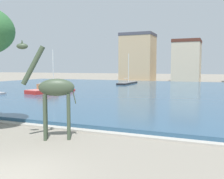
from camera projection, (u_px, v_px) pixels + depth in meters
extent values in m
plane|color=gray|center=(11.00, 175.00, 9.23)|extent=(300.00, 300.00, 0.00)
cube|color=#2D5170|center=(171.00, 91.00, 39.69)|extent=(87.66, 52.44, 0.35)
cube|color=#ADA89E|center=(94.00, 131.00, 15.32)|extent=(87.66, 0.50, 0.12)
cylinder|color=#3D4C38|center=(45.00, 118.00, 13.53)|extent=(0.18, 0.18, 2.44)
cylinder|color=#3D4C38|center=(46.00, 116.00, 13.99)|extent=(0.18, 0.18, 2.44)
cylinder|color=#3D4C38|center=(68.00, 117.00, 13.68)|extent=(0.18, 0.18, 2.44)
cylinder|color=#3D4C38|center=(69.00, 116.00, 14.14)|extent=(0.18, 0.18, 2.44)
ellipsoid|color=#3D4C38|center=(57.00, 87.00, 13.70)|extent=(1.99, 1.54, 0.93)
cylinder|color=#3D4C38|center=(33.00, 65.00, 13.46)|extent=(1.24, 0.86, 2.08)
ellipsoid|color=#3D4C38|center=(22.00, 46.00, 13.32)|extent=(0.65, 0.55, 0.31)
cone|color=#3D4C38|center=(22.00, 41.00, 13.22)|extent=(0.07, 0.07, 0.18)
cone|color=#3D4C38|center=(22.00, 42.00, 13.37)|extent=(0.07, 0.07, 0.18)
cylinder|color=#3D4C38|center=(74.00, 94.00, 13.84)|extent=(0.25, 0.18, 0.99)
cube|color=black|center=(127.00, 84.00, 55.16)|extent=(1.91, 8.41, 0.65)
ellipsoid|color=black|center=(133.00, 83.00, 58.82)|extent=(1.69, 2.95, 0.62)
cube|color=slate|center=(127.00, 82.00, 55.13)|extent=(1.87, 8.24, 0.06)
cylinder|color=silver|center=(129.00, 68.00, 55.45)|extent=(0.12, 0.12, 6.13)
cylinder|color=silver|center=(126.00, 78.00, 54.28)|extent=(0.10, 2.94, 0.08)
cube|color=red|center=(51.00, 92.00, 36.28)|extent=(3.86, 7.37, 0.83)
ellipsoid|color=red|center=(68.00, 90.00, 38.98)|extent=(2.60, 2.87, 0.79)
cube|color=#C7716E|center=(51.00, 89.00, 36.24)|extent=(3.78, 7.22, 0.06)
cube|color=#9E7047|center=(48.00, 86.00, 35.78)|extent=(2.14, 2.76, 0.70)
cylinder|color=silver|center=(53.00, 69.00, 36.44)|extent=(0.12, 0.12, 5.50)
cylinder|color=silver|center=(47.00, 83.00, 35.60)|extent=(0.64, 2.41, 0.08)
cube|color=tan|center=(138.00, 59.00, 73.73)|extent=(8.96, 7.65, 12.57)
cube|color=#42424C|center=(138.00, 35.00, 73.16)|extent=(9.14, 7.81, 0.80)
cube|color=#C6B293|center=(187.00, 63.00, 66.65)|extent=(6.69, 7.70, 10.04)
cube|color=#51281E|center=(187.00, 41.00, 66.19)|extent=(6.82, 7.86, 0.80)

